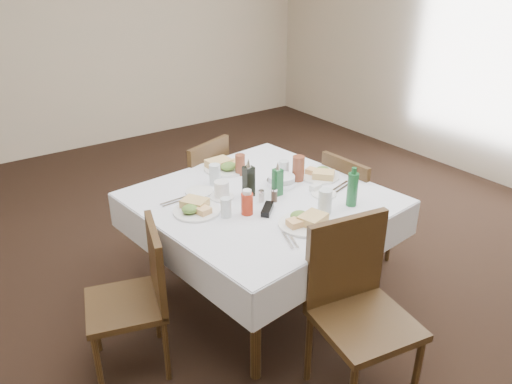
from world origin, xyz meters
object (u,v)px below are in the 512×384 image
chair_east (351,204)px  oil_cruet_dark (249,180)px  water_w (226,207)px  ketchup_bottle (247,203)px  chair_north (200,187)px  water_s (325,201)px  chair_south (356,299)px  coffee_mug (222,190)px  oil_cruet_green (278,181)px  dining_table (262,208)px  bread_basket (282,181)px  water_e (284,169)px  water_n (215,174)px  chair_west (140,291)px  green_bottle (352,189)px

chair_east → oil_cruet_dark: (-0.83, 0.08, 0.38)m
water_w → ketchup_bottle: ketchup_bottle is taller
chair_north → water_s: (0.15, -1.20, 0.33)m
chair_south → chair_east: chair_south is taller
chair_south → water_w: (-0.28, 0.76, 0.27)m
water_s → coffee_mug: size_ratio=0.98×
chair_south → water_w: bearing=109.8°
water_w → oil_cruet_green: 0.41m
chair_north → water_w: chair_north is taller
dining_table → water_w: 0.35m
bread_basket → oil_cruet_green: 0.16m
dining_table → coffee_mug: (-0.20, 0.13, 0.13)m
water_s → water_e: water_s is taller
water_w → bread_basket: size_ratio=0.60×
dining_table → oil_cruet_dark: oil_cruet_dark is taller
chair_south → bread_basket: chair_south is taller
chair_north → water_n: bearing=-107.4°
chair_south → chair_west: (-0.83, 0.76, -0.06)m
water_n → water_w: water_n is taller
water_n → water_s: (0.31, -0.70, 0.01)m
ketchup_bottle → coffee_mug: bearing=91.7°
chair_north → chair_west: bearing=-134.0°
water_w → oil_cruet_green: (0.41, 0.06, 0.04)m
chair_north → ketchup_bottle: (-0.22, -0.96, 0.33)m
oil_cruet_dark → ketchup_bottle: 0.24m
water_w → bread_basket: 0.54m
water_e → coffee_mug: (-0.49, -0.02, -0.01)m
ketchup_bottle → chair_east: bearing=6.5°
dining_table → water_e: water_e is taller
water_s → water_w: size_ratio=1.27×
chair_west → dining_table: bearing=6.0°
dining_table → ketchup_bottle: bearing=-146.6°
oil_cruet_green → oil_cruet_dark: bearing=148.5°
chair_north → water_s: water_s is taller
ketchup_bottle → oil_cruet_green: bearing=18.7°
water_n → green_bottle: green_bottle is taller
chair_east → water_w: (-1.09, -0.07, 0.33)m
oil_cruet_green → green_bottle: green_bottle is taller
chair_east → water_n: (-0.91, 0.34, 0.34)m
water_w → ketchup_bottle: bearing=-20.2°
water_n → water_e: water_n is taller
chair_south → green_bottle: green_bottle is taller
coffee_mug → green_bottle: bearing=-42.6°
water_w → green_bottle: 0.74m
chair_north → oil_cruet_green: 0.93m
water_s → oil_cruet_dark: 0.49m
dining_table → coffee_mug: 0.27m
chair_north → oil_cruet_green: oil_cruet_green is taller
water_w → chair_north: bearing=69.9°
chair_north → oil_cruet_green: (0.07, -0.86, 0.35)m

